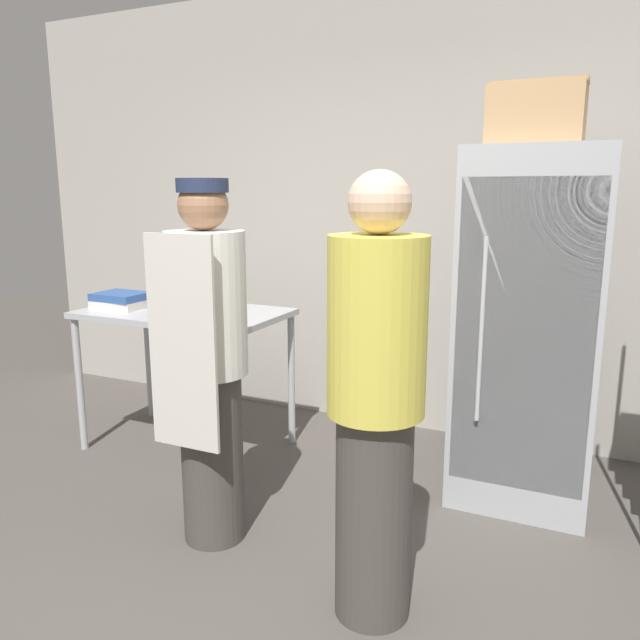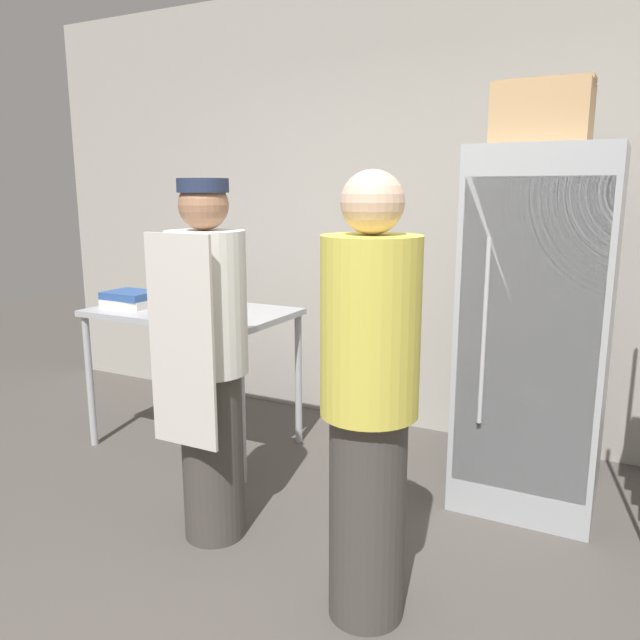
{
  "view_description": "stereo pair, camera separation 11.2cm",
  "coord_description": "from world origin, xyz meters",
  "px_view_note": "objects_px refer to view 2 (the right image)",
  "views": [
    {
      "loc": [
        1.06,
        -1.68,
        1.6
      ],
      "look_at": [
        -0.09,
        0.79,
        1.03
      ],
      "focal_mm": 35.0,
      "sensor_mm": 36.0,
      "label": 1
    },
    {
      "loc": [
        1.16,
        -1.63,
        1.6
      ],
      "look_at": [
        -0.09,
        0.79,
        1.03
      ],
      "focal_mm": 35.0,
      "sensor_mm": 36.0,
      "label": 2
    }
  ],
  "objects_px": {
    "refrigerator": "(536,331)",
    "donut_box": "(188,306)",
    "blender_pitcher": "(188,286)",
    "cardboard_storage_box": "(543,114)",
    "binder_stack": "(131,299)",
    "person_customer": "(369,402)",
    "person_baker": "(208,359)"
  },
  "relations": [
    {
      "from": "cardboard_storage_box",
      "to": "person_customer",
      "type": "distance_m",
      "value": 1.65
    },
    {
      "from": "donut_box",
      "to": "cardboard_storage_box",
      "type": "xyz_separation_m",
      "value": [
        1.89,
        0.29,
        1.02
      ]
    },
    {
      "from": "binder_stack",
      "to": "person_customer",
      "type": "relative_size",
      "value": 0.19
    },
    {
      "from": "refrigerator",
      "to": "person_baker",
      "type": "relative_size",
      "value": 1.09
    },
    {
      "from": "blender_pitcher",
      "to": "binder_stack",
      "type": "bearing_deg",
      "value": -146.16
    },
    {
      "from": "blender_pitcher",
      "to": "refrigerator",
      "type": "bearing_deg",
      "value": 3.15
    },
    {
      "from": "refrigerator",
      "to": "cardboard_storage_box",
      "type": "relative_size",
      "value": 4.13
    },
    {
      "from": "donut_box",
      "to": "person_customer",
      "type": "relative_size",
      "value": 0.17
    },
    {
      "from": "donut_box",
      "to": "cardboard_storage_box",
      "type": "distance_m",
      "value": 2.17
    },
    {
      "from": "refrigerator",
      "to": "person_baker",
      "type": "distance_m",
      "value": 1.63
    },
    {
      "from": "refrigerator",
      "to": "blender_pitcher",
      "type": "height_order",
      "value": "refrigerator"
    },
    {
      "from": "blender_pitcher",
      "to": "person_baker",
      "type": "xyz_separation_m",
      "value": [
        0.86,
        -0.93,
        -0.14
      ]
    },
    {
      "from": "refrigerator",
      "to": "blender_pitcher",
      "type": "bearing_deg",
      "value": -176.85
    },
    {
      "from": "refrigerator",
      "to": "binder_stack",
      "type": "height_order",
      "value": "refrigerator"
    },
    {
      "from": "person_baker",
      "to": "person_customer",
      "type": "bearing_deg",
      "value": -12.5
    },
    {
      "from": "blender_pitcher",
      "to": "binder_stack",
      "type": "xyz_separation_m",
      "value": [
        -0.29,
        -0.2,
        -0.08
      ]
    },
    {
      "from": "cardboard_storage_box",
      "to": "binder_stack",
      "type": "bearing_deg",
      "value": -173.63
    },
    {
      "from": "person_customer",
      "to": "binder_stack",
      "type": "bearing_deg",
      "value": 155.31
    },
    {
      "from": "blender_pitcher",
      "to": "person_baker",
      "type": "distance_m",
      "value": 1.28
    },
    {
      "from": "cardboard_storage_box",
      "to": "donut_box",
      "type": "bearing_deg",
      "value": -171.22
    },
    {
      "from": "donut_box",
      "to": "person_baker",
      "type": "height_order",
      "value": "person_baker"
    },
    {
      "from": "cardboard_storage_box",
      "to": "person_baker",
      "type": "bearing_deg",
      "value": -140.37
    },
    {
      "from": "refrigerator",
      "to": "person_customer",
      "type": "height_order",
      "value": "refrigerator"
    },
    {
      "from": "person_baker",
      "to": "cardboard_storage_box",
      "type": "bearing_deg",
      "value": 39.63
    },
    {
      "from": "donut_box",
      "to": "binder_stack",
      "type": "distance_m",
      "value": 0.48
    },
    {
      "from": "blender_pitcher",
      "to": "cardboard_storage_box",
      "type": "height_order",
      "value": "cardboard_storage_box"
    },
    {
      "from": "blender_pitcher",
      "to": "donut_box",
      "type": "bearing_deg",
      "value": -50.9
    },
    {
      "from": "refrigerator",
      "to": "donut_box",
      "type": "xyz_separation_m",
      "value": [
        -1.93,
        -0.34,
        0.02
      ]
    },
    {
      "from": "donut_box",
      "to": "person_customer",
      "type": "bearing_deg",
      "value": -30.32
    },
    {
      "from": "donut_box",
      "to": "cardboard_storage_box",
      "type": "relative_size",
      "value": 0.64
    },
    {
      "from": "refrigerator",
      "to": "binder_stack",
      "type": "xyz_separation_m",
      "value": [
        -2.41,
        -0.31,
        0.02
      ]
    },
    {
      "from": "donut_box",
      "to": "cardboard_storage_box",
      "type": "bearing_deg",
      "value": 8.78
    }
  ]
}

